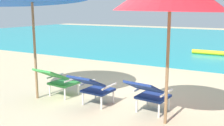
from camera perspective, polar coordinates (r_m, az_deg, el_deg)
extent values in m
plane|color=#CCB78E|center=(9.05, 11.60, -0.64)|extent=(40.00, 40.00, 0.00)
cube|color=teal|center=(17.49, 20.48, 4.57)|extent=(40.00, 18.00, 0.01)
cylinder|color=yellow|center=(11.75, 20.43, 2.08)|extent=(1.60, 0.18, 0.18)
cube|color=#338E3D|center=(5.90, -10.14, -4.17)|extent=(0.56, 0.54, 0.04)
cube|color=#338E3D|center=(5.59, -12.84, -2.30)|extent=(0.56, 0.56, 0.27)
cylinder|color=white|center=(6.23, -10.22, -4.76)|extent=(0.04, 0.04, 0.26)
cylinder|color=white|center=(5.95, -7.15, -5.46)|extent=(0.04, 0.04, 0.26)
cylinder|color=white|center=(5.95, -13.03, -5.65)|extent=(0.04, 0.04, 0.26)
cylinder|color=white|center=(5.65, -9.95, -6.44)|extent=(0.04, 0.04, 0.26)
cube|color=white|center=(6.05, -11.96, -2.68)|extent=(0.07, 0.50, 0.03)
cube|color=white|center=(5.70, -8.29, -3.42)|extent=(0.07, 0.50, 0.03)
cube|color=navy|center=(5.30, -2.94, -5.79)|extent=(0.55, 0.53, 0.04)
cube|color=navy|center=(4.94, -5.43, -3.84)|extent=(0.55, 0.54, 0.27)
cylinder|color=white|center=(5.63, -3.51, -6.36)|extent=(0.04, 0.04, 0.26)
cylinder|color=white|center=(5.39, 0.30, -7.14)|extent=(0.04, 0.04, 0.26)
cylinder|color=white|center=(5.31, -6.20, -7.50)|extent=(0.04, 0.04, 0.26)
cylinder|color=white|center=(5.06, -2.26, -8.40)|extent=(0.04, 0.04, 0.26)
cube|color=white|center=(5.41, -5.20, -4.13)|extent=(0.06, 0.50, 0.03)
cube|color=white|center=(5.12, -0.57, -4.97)|extent=(0.06, 0.50, 0.03)
cube|color=navy|center=(4.98, 8.70, -7.05)|extent=(0.57, 0.55, 0.04)
cube|color=navy|center=(4.58, 6.75, -5.07)|extent=(0.57, 0.56, 0.27)
cylinder|color=white|center=(5.30, 7.52, -7.59)|extent=(0.04, 0.04, 0.26)
cylinder|color=white|center=(5.12, 11.93, -8.41)|extent=(0.04, 0.04, 0.26)
cylinder|color=white|center=(4.95, 5.24, -8.92)|extent=(0.04, 0.04, 0.26)
cylinder|color=white|center=(4.76, 9.91, -9.87)|extent=(0.04, 0.04, 0.26)
cube|color=white|center=(5.05, 6.09, -5.26)|extent=(0.08, 0.50, 0.03)
cube|color=white|center=(4.84, 11.51, -6.20)|extent=(0.08, 0.50, 0.03)
cylinder|color=olive|center=(5.70, -16.02, 2.46)|extent=(0.05, 0.05, 2.01)
cylinder|color=olive|center=(4.31, 11.63, -1.19)|extent=(0.05, 0.05, 1.84)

